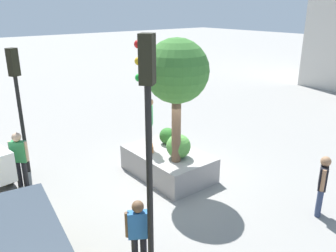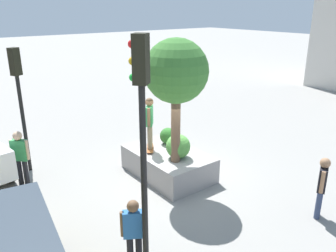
{
  "view_description": "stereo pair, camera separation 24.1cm",
  "coord_description": "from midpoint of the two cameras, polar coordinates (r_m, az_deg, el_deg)",
  "views": [
    {
      "loc": [
        -7.82,
        6.43,
        5.3
      ],
      "look_at": [
        0.22,
        -0.03,
        1.71
      ],
      "focal_mm": 36.87,
      "sensor_mm": 36.0,
      "label": 1
    },
    {
      "loc": [
        -7.96,
        6.24,
        5.3
      ],
      "look_at": [
        0.22,
        -0.03,
        1.71
      ],
      "focal_mm": 36.87,
      "sensor_mm": 36.0,
      "label": 2
    }
  ],
  "objects": [
    {
      "name": "ground_plane",
      "position": [
        11.42,
        -0.03,
        -8.44
      ],
      "size": [
        120.0,
        120.0,
        0.0
      ],
      "primitive_type": "plane",
      "color": "gray"
    },
    {
      "name": "planter_ledge",
      "position": [
        11.42,
        -0.61,
        -6.2
      ],
      "size": [
        2.91,
        1.85,
        0.81
      ],
      "primitive_type": "cube",
      "color": "gray",
      "rests_on": "ground"
    },
    {
      "name": "plaza_tree",
      "position": [
        9.79,
        0.74,
        8.83
      ],
      "size": [
        1.85,
        1.85,
        3.7
      ],
      "color": "brown",
      "rests_on": "planter_ledge"
    },
    {
      "name": "boxwood_shrub",
      "position": [
        11.83,
        -0.66,
        -1.65
      ],
      "size": [
        0.57,
        0.57,
        0.57
      ],
      "primitive_type": "sphere",
      "color": "#2D6628",
      "rests_on": "planter_ledge"
    },
    {
      "name": "hedge_clump",
      "position": [
        10.71,
        1.09,
        -3.37
      ],
      "size": [
        0.77,
        0.77,
        0.77
      ],
      "primitive_type": "sphere",
      "color": "#4C8C3D",
      "rests_on": "planter_ledge"
    },
    {
      "name": "skateboard",
      "position": [
        11.4,
        -3.59,
        -3.73
      ],
      "size": [
        0.77,
        0.63,
        0.07
      ],
      "color": "brown",
      "rests_on": "planter_ledge"
    },
    {
      "name": "skateboarder",
      "position": [
        11.05,
        -3.7,
        1.03
      ],
      "size": [
        0.47,
        0.44,
        1.7
      ],
      "color": "#847056",
      "rests_on": "skateboard"
    },
    {
      "name": "traffic_light_corner",
      "position": [
        11.87,
        -24.25,
        5.47
      ],
      "size": [
        0.37,
        0.36,
        4.11
      ],
      "color": "black",
      "rests_on": "ground"
    },
    {
      "name": "traffic_light_median",
      "position": [
        6.15,
        -4.46,
        0.24
      ],
      "size": [
        0.37,
        0.37,
        4.89
      ],
      "color": "black",
      "rests_on": "ground"
    },
    {
      "name": "bystander_watching",
      "position": [
        11.42,
        -23.93,
        -4.55
      ],
      "size": [
        0.48,
        0.48,
        1.77
      ],
      "color": "black",
      "rests_on": "ground"
    },
    {
      "name": "passerby_with_bag",
      "position": [
        7.46,
        -5.86,
        -16.75
      ],
      "size": [
        0.38,
        0.48,
        1.62
      ],
      "color": "black",
      "rests_on": "ground"
    },
    {
      "name": "pedestrian_crossing",
      "position": [
        9.88,
        23.54,
        -8.48
      ],
      "size": [
        0.38,
        0.52,
        1.7
      ],
      "color": "navy",
      "rests_on": "ground"
    }
  ]
}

